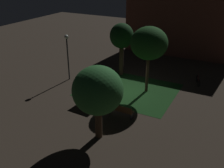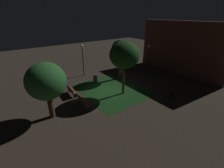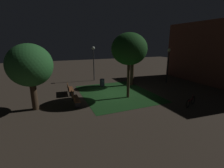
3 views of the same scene
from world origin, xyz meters
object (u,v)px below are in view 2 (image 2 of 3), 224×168
bench_front_left (84,102)px  tree_back_left (124,55)px  bench_lawn_edge (71,91)px  trash_bin (95,79)px  bicycle (172,94)px  lamp_post_path_center (83,55)px  tree_back_right (120,50)px  tree_lawn_side (46,82)px  lamp_post_plaza_west (148,54)px

bench_front_left → tree_back_left: 5.85m
bench_lawn_edge → bench_front_left: (2.77, -0.00, 0.00)m
trash_bin → bicycle: bearing=29.2°
lamp_post_path_center → tree_back_right: bearing=41.5°
tree_lawn_side → trash_bin: 8.06m
bench_front_left → lamp_post_path_center: lamp_post_path_center is taller
bicycle → tree_back_right: bearing=-171.1°
trash_bin → tree_lawn_side: bearing=-58.4°
bench_lawn_edge → lamp_post_path_center: size_ratio=0.44×
tree_lawn_side → bench_lawn_edge: bearing=133.4°
lamp_post_plaza_west → bench_front_left: bearing=-77.0°
tree_back_left → lamp_post_plaza_west: tree_back_left is taller
bicycle → trash_bin: bearing=-150.8°
tree_lawn_side → tree_back_right: size_ratio=0.93×
tree_back_left → lamp_post_path_center: size_ratio=1.30×
bench_front_left → tree_lawn_side: size_ratio=0.39×
lamp_post_path_center → bicycle: 11.94m
lamp_post_path_center → trash_bin: 3.88m
bench_lawn_edge → tree_lawn_side: tree_lawn_side is taller
bench_front_left → trash_bin: 5.49m
tree_back_left → trash_bin: (-4.27, -0.91, -3.73)m
bench_front_left → tree_back_right: 8.33m
tree_back_left → lamp_post_path_center: (-7.25, -0.95, -1.25)m
lamp_post_path_center → bench_front_left: bearing=-27.0°
bench_front_left → tree_back_right: size_ratio=0.36×
lamp_post_path_center → trash_bin: (2.98, 0.05, -2.48)m
tree_back_left → bicycle: 6.24m
lamp_post_path_center → bicycle: lamp_post_path_center is taller
tree_back_left → tree_back_right: 4.25m
bench_front_left → tree_back_left: tree_back_left is taller
tree_lawn_side → trash_bin: size_ratio=5.78×
lamp_post_path_center → bench_lawn_edge: bearing=-40.0°
bench_front_left → lamp_post_path_center: 8.30m
tree_lawn_side → lamp_post_path_center: tree_lawn_side is taller
lamp_post_path_center → trash_bin: bearing=0.9°
bench_front_left → trash_bin: size_ratio=2.25×
bench_front_left → trash_bin: bench_front_left is taller
tree_back_right → lamp_post_path_center: size_ratio=1.18×
lamp_post_path_center → bicycle: (10.80, 4.41, -2.54)m
bench_front_left → lamp_post_plaza_west: lamp_post_plaza_west is taller
tree_lawn_side → bicycle: bearing=70.4°
bench_lawn_edge → tree_back_right: bearing=94.7°
tree_lawn_side → bicycle: tree_lawn_side is taller
bench_lawn_edge → lamp_post_path_center: (-4.31, 3.61, 2.40)m
bench_front_left → lamp_post_plaza_west: size_ratio=0.45×
bench_lawn_edge → bicycle: 10.32m
tree_lawn_side → trash_bin: bearing=121.6°
tree_lawn_side → lamp_post_path_center: bearing=137.3°
lamp_post_plaza_west → bicycle: bearing=-27.0°
tree_lawn_side → bicycle: size_ratio=3.01×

